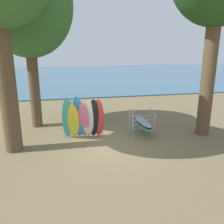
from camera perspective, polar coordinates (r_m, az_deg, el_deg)
The scene contains 5 objects.
ground_plane at distance 10.04m, azimuth -1.90°, elevation -8.76°, with size 80.00×80.00×0.00m, color brown.
lake_water at distance 37.36m, azimuth -9.66°, elevation 8.95°, with size 80.00×36.00×0.10m, color #38607A.
tree_mid_behind at distance 12.86m, azimuth -20.13°, elevation 23.41°, with size 4.40×4.40×8.68m.
leaning_board_pile at distance 10.74m, azimuth -7.08°, elevation -1.70°, with size 2.01×0.90×2.12m.
board_storage_rack at distance 11.59m, azimuth 7.40°, elevation -2.75°, with size 1.15×2.13×1.25m.
Camera 1 is at (-1.59, -9.02, 4.11)m, focal length 37.31 mm.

